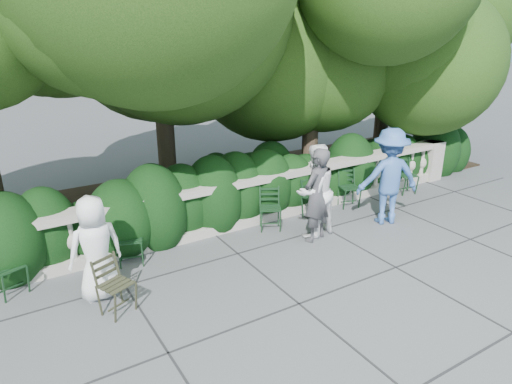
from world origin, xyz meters
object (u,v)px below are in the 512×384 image
chair_e (409,195)px  chair_weathered (126,316)px  chair_a (132,268)px  chair_d (351,209)px  person_businessman (96,248)px  chair_b (18,297)px  person_older_blue (389,177)px  chair_c (271,232)px  person_casual_man (315,191)px  chair_f (319,219)px  person_woman_grey (317,195)px

chair_e → chair_weathered: bearing=-159.4°
chair_a → chair_weathered: same height
chair_d → person_businessman: person_businessman is taller
chair_d → chair_b: bearing=-163.0°
chair_b → person_businessman: bearing=-52.1°
chair_b → chair_e: 8.33m
chair_e → person_older_blue: 2.06m
chair_c → person_older_blue: (2.26, -0.79, 0.97)m
chair_c → person_casual_man: 1.20m
chair_a → chair_c: bearing=16.7°
chair_c → chair_e: bearing=27.5°
chair_a → chair_b: (-1.71, 0.03, 0.00)m
person_businessman → person_older_blue: bearing=172.2°
chair_c → chair_weathered: size_ratio=1.00×
chair_a → person_businessman: (-0.64, -0.58, 0.79)m
chair_weathered → person_businessman: 1.05m
chair_f → person_woman_grey: bearing=-143.2°
chair_e → person_businessman: 7.32m
chair_d → person_casual_man: (-1.52, -0.58, 0.89)m
chair_weathered → person_casual_man: bearing=-13.3°
chair_weathered → person_casual_man: (3.83, 0.70, 0.89)m
person_woman_grey → person_older_blue: person_older_blue is taller
chair_a → chair_weathered: bearing=-92.9°
person_casual_man → chair_c: bearing=-47.6°
chair_d → person_businessman: (-5.50, -0.60, 0.79)m
chair_b → person_businessman: (1.07, -0.61, 0.79)m
chair_a → person_older_blue: size_ratio=0.43×
chair_b → person_casual_man: bearing=-29.1°
chair_b → chair_c: same height
chair_e → chair_f: 2.71m
chair_b → chair_d: (6.57, -0.01, 0.00)m
person_woman_grey → person_casual_man: (0.10, 0.17, 0.01)m
person_older_blue → person_businessman: bearing=19.0°
chair_d → chair_f: bearing=-157.9°
chair_a → chair_weathered: 1.35m
chair_c → chair_f: same height
chair_weathered → chair_d: bearing=-10.2°
chair_c → person_casual_man: person_casual_man is taller
chair_d → person_older_blue: 1.30m
chair_f → chair_weathered: same height
chair_a → chair_d: same height
chair_a → chair_f: size_ratio=1.00×
chair_a → person_businessman: size_ratio=0.53×
chair_a → chair_c: same height
person_woman_grey → chair_b: bearing=-28.4°
person_older_blue → chair_c: bearing=2.4°
chair_f → chair_weathered: size_ratio=1.00×
chair_a → chair_f: 3.90m
chair_a → person_older_blue: 5.13m
person_businessman → person_older_blue: (5.61, -0.26, 0.18)m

